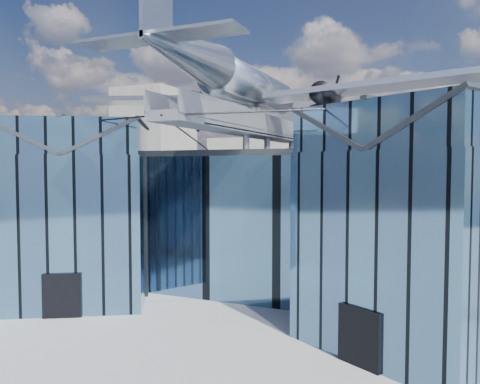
% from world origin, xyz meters
% --- Properties ---
extents(ground_plane, '(120.00, 120.00, 0.00)m').
position_xyz_m(ground_plane, '(0.00, 0.00, 0.00)').
color(ground_plane, gray).
extents(museum, '(32.88, 24.50, 17.60)m').
position_xyz_m(museum, '(0.00, 5.82, 5.54)').
color(museum, teal).
rests_on(museum, ground).
extents(bg_towers, '(77.00, 24.50, 26.00)m').
position_xyz_m(bg_towers, '(1.45, 50.49, 10.01)').
color(bg_towers, slate).
rests_on(bg_towers, ground).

